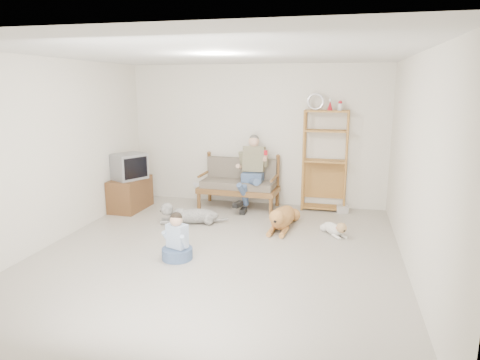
% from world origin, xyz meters
% --- Properties ---
extents(floor, '(5.50, 5.50, 0.00)m').
position_xyz_m(floor, '(0.00, 0.00, 0.00)').
color(floor, '#BEB4A7').
rests_on(floor, ground).
extents(ceiling, '(5.50, 5.50, 0.00)m').
position_xyz_m(ceiling, '(0.00, 0.00, 2.70)').
color(ceiling, silver).
rests_on(ceiling, ground).
extents(wall_back, '(5.00, 0.00, 5.00)m').
position_xyz_m(wall_back, '(0.00, 2.75, 1.35)').
color(wall_back, beige).
rests_on(wall_back, ground).
extents(wall_front, '(5.00, 0.00, 5.00)m').
position_xyz_m(wall_front, '(0.00, -2.75, 1.35)').
color(wall_front, beige).
rests_on(wall_front, ground).
extents(wall_left, '(0.00, 5.50, 5.50)m').
position_xyz_m(wall_left, '(-2.50, 0.00, 1.35)').
color(wall_left, beige).
rests_on(wall_left, ground).
extents(wall_right, '(0.00, 5.50, 5.50)m').
position_xyz_m(wall_right, '(2.50, 0.00, 1.35)').
color(wall_right, beige).
rests_on(wall_right, ground).
extents(loveseat, '(1.53, 0.77, 0.95)m').
position_xyz_m(loveseat, '(-0.26, 2.40, 0.49)').
color(loveseat, brown).
rests_on(loveseat, ground).
extents(man, '(0.53, 0.76, 1.23)m').
position_xyz_m(man, '(-0.00, 2.21, 0.64)').
color(man, '#445A7E').
rests_on(man, loveseat).
extents(etagere, '(0.83, 0.36, 2.17)m').
position_xyz_m(etagere, '(1.33, 2.55, 0.96)').
color(etagere, '#B17937').
rests_on(etagere, ground).
extents(book_stack, '(0.22, 0.17, 0.13)m').
position_xyz_m(book_stack, '(1.70, 2.42, 0.07)').
color(book_stack, beige).
rests_on(book_stack, ground).
extents(tv_stand, '(0.53, 0.92, 0.60)m').
position_xyz_m(tv_stand, '(-2.23, 1.73, 0.30)').
color(tv_stand, brown).
rests_on(tv_stand, ground).
extents(crt_tv, '(0.67, 0.72, 0.47)m').
position_xyz_m(crt_tv, '(-2.19, 1.69, 0.84)').
color(crt_tv, slate).
rests_on(crt_tv, tv_stand).
extents(wall_outlet, '(0.12, 0.02, 0.08)m').
position_xyz_m(wall_outlet, '(-1.25, 2.73, 0.30)').
color(wall_outlet, silver).
rests_on(wall_outlet, ground).
extents(golden_retriever, '(0.42, 1.39, 0.42)m').
position_xyz_m(golden_retriever, '(0.73, 1.32, 0.17)').
color(golden_retriever, '#C38943').
rests_on(golden_retriever, ground).
extents(shaggy_dog, '(1.18, 0.49, 0.36)m').
position_xyz_m(shaggy_dog, '(-0.87, 1.18, 0.15)').
color(shaggy_dog, silver).
rests_on(shaggy_dog, ground).
extents(terrier, '(0.44, 0.58, 0.25)m').
position_xyz_m(terrier, '(1.59, 1.14, 0.11)').
color(terrier, white).
rests_on(terrier, ground).
extents(child, '(0.42, 0.42, 0.66)m').
position_xyz_m(child, '(-0.48, -0.30, 0.24)').
color(child, '#445A7E').
rests_on(child, ground).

